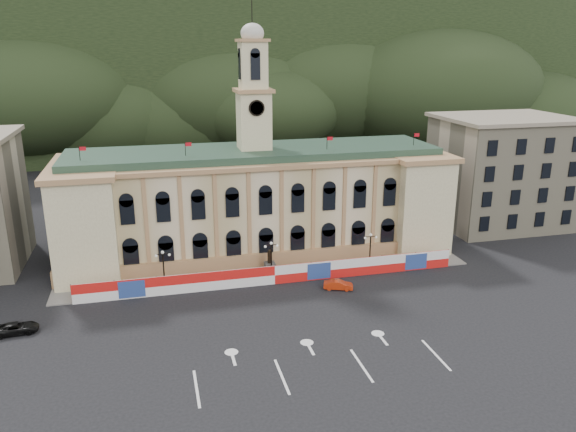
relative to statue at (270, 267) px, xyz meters
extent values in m
plane|color=black|center=(0.00, -18.00, -1.19)|extent=(260.00, 260.00, 0.00)
cube|color=black|center=(0.00, 112.00, 20.81)|extent=(230.00, 70.00, 44.00)
cube|color=#595651|center=(35.00, 92.00, 28.81)|extent=(22.00, 8.00, 14.00)
cube|color=#595651|center=(-48.00, 90.00, 24.81)|extent=(16.00, 7.00, 10.00)
cube|color=beige|center=(0.00, 10.00, 5.81)|extent=(55.00, 15.00, 14.00)
cube|color=tan|center=(0.00, 2.20, 0.01)|extent=(56.00, 0.80, 2.40)
cube|color=tan|center=(0.00, 10.00, 13.11)|extent=(56.20, 16.20, 0.60)
cube|color=#2A4635|center=(0.00, 10.00, 13.81)|extent=(53.00, 13.00, 1.20)
cube|color=#F1E7B7|center=(-23.50, 9.00, 5.81)|extent=(8.00, 17.00, 14.00)
cube|color=#F1E7B7|center=(23.50, 9.00, 5.81)|extent=(8.00, 17.00, 14.00)
cube|color=#F1E7B7|center=(0.00, 10.00, 18.41)|extent=(4.40, 4.40, 8.00)
cube|color=tan|center=(0.00, 10.00, 22.61)|extent=(5.20, 5.20, 0.50)
cube|color=#F1E7B7|center=(0.00, 10.00, 25.91)|extent=(3.60, 3.60, 6.50)
cube|color=tan|center=(0.00, 10.00, 29.31)|extent=(4.20, 4.20, 0.40)
cylinder|color=black|center=(0.00, 7.70, 20.41)|extent=(2.20, 0.20, 2.20)
ellipsoid|color=beige|center=(0.00, 10.00, 30.21)|extent=(3.20, 3.20, 2.72)
cylinder|color=black|center=(0.00, 10.00, 33.41)|extent=(0.12, 0.12, 5.00)
cube|color=#BCB191|center=(43.00, 13.00, 7.81)|extent=(20.00, 16.00, 18.00)
cube|color=gray|center=(43.00, 13.00, 17.11)|extent=(21.00, 17.00, 0.60)
cube|color=red|center=(0.00, -3.00, 0.06)|extent=(50.00, 0.25, 2.50)
cube|color=#2A458F|center=(-18.00, -3.14, 0.06)|extent=(3.20, 0.05, 2.20)
cube|color=#2A458F|center=(6.00, -3.14, 0.06)|extent=(3.20, 0.05, 2.20)
cube|color=#2A458F|center=(20.00, -3.14, 0.06)|extent=(3.20, 0.05, 2.20)
cube|color=slate|center=(0.00, -0.25, -1.11)|extent=(56.00, 5.50, 0.16)
cube|color=#595651|center=(0.00, 0.00, -0.29)|extent=(1.40, 1.40, 1.80)
cylinder|color=black|center=(0.00, 0.00, 1.41)|extent=(0.60, 0.60, 1.60)
sphere|color=black|center=(0.00, 0.00, 2.31)|extent=(0.44, 0.44, 0.44)
cylinder|color=black|center=(-14.00, -1.00, -1.04)|extent=(0.44, 0.44, 0.30)
cylinder|color=black|center=(-14.00, -1.00, 1.21)|extent=(0.18, 0.18, 4.80)
cube|color=black|center=(-14.00, -1.00, 3.51)|extent=(1.60, 0.08, 0.08)
sphere|color=silver|center=(-14.80, -1.00, 3.36)|extent=(0.36, 0.36, 0.36)
sphere|color=silver|center=(-13.20, -1.00, 3.36)|extent=(0.36, 0.36, 0.36)
sphere|color=silver|center=(-14.00, -1.00, 3.76)|extent=(0.40, 0.40, 0.40)
cylinder|color=black|center=(0.00, -1.00, -1.04)|extent=(0.44, 0.44, 0.30)
cylinder|color=black|center=(0.00, -1.00, 1.21)|extent=(0.18, 0.18, 4.80)
cube|color=black|center=(0.00, -1.00, 3.51)|extent=(1.60, 0.08, 0.08)
sphere|color=silver|center=(-0.80, -1.00, 3.36)|extent=(0.36, 0.36, 0.36)
sphere|color=silver|center=(0.80, -1.00, 3.36)|extent=(0.36, 0.36, 0.36)
sphere|color=silver|center=(0.00, -1.00, 3.76)|extent=(0.40, 0.40, 0.40)
cylinder|color=black|center=(14.00, -1.00, -1.04)|extent=(0.44, 0.44, 0.30)
cylinder|color=black|center=(14.00, -1.00, 1.21)|extent=(0.18, 0.18, 4.80)
cube|color=black|center=(14.00, -1.00, 3.51)|extent=(1.60, 0.08, 0.08)
sphere|color=silver|center=(13.20, -1.00, 3.36)|extent=(0.36, 0.36, 0.36)
sphere|color=silver|center=(14.80, -1.00, 3.36)|extent=(0.36, 0.36, 0.36)
sphere|color=silver|center=(14.00, -1.00, 3.76)|extent=(0.40, 0.40, 0.40)
imported|color=red|center=(7.52, -6.60, -0.57)|extent=(3.67, 4.57, 1.23)
imported|color=black|center=(-30.00, -9.05, -0.56)|extent=(2.84, 4.85, 1.25)
camera|label=1|loc=(-14.51, -68.92, 28.93)|focal=35.00mm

